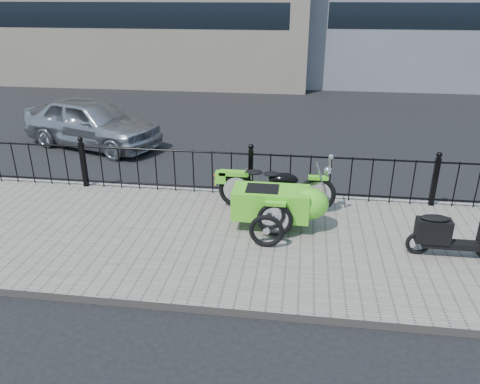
# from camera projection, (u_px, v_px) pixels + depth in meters

# --- Properties ---
(ground) EXTENTS (120.00, 120.00, 0.00)m
(ground) POSITION_uv_depth(u_px,v_px,m) (242.00, 230.00, 8.32)
(ground) COLOR black
(ground) RESTS_ON ground
(sidewalk) EXTENTS (30.00, 3.80, 0.12)m
(sidewalk) POSITION_uv_depth(u_px,v_px,m) (238.00, 241.00, 7.85)
(sidewalk) COLOR slate
(sidewalk) RESTS_ON ground
(curb) EXTENTS (30.00, 0.10, 0.12)m
(curb) POSITION_uv_depth(u_px,v_px,m) (251.00, 195.00, 9.61)
(curb) COLOR gray
(curb) RESTS_ON ground
(iron_fence) EXTENTS (14.11, 0.11, 1.08)m
(iron_fence) POSITION_uv_depth(u_px,v_px,m) (251.00, 173.00, 9.27)
(iron_fence) COLOR black
(iron_fence) RESTS_ON sidewalk
(motorcycle_sidecar) EXTENTS (2.28, 1.48, 0.98)m
(motorcycle_sidecar) POSITION_uv_depth(u_px,v_px,m) (282.00, 200.00, 8.09)
(motorcycle_sidecar) COLOR black
(motorcycle_sidecar) RESTS_ON sidewalk
(scooter) EXTENTS (1.41, 0.41, 0.96)m
(scooter) POSITION_uv_depth(u_px,v_px,m) (448.00, 235.00, 7.15)
(scooter) COLOR black
(scooter) RESTS_ON sidewalk
(spare_tire) EXTENTS (0.57, 0.10, 0.57)m
(spare_tire) POSITION_uv_depth(u_px,v_px,m) (266.00, 231.00, 7.44)
(spare_tire) COLOR black
(spare_tire) RESTS_ON sidewalk
(sedan_car) EXTENTS (4.20, 2.74, 1.33)m
(sedan_car) POSITION_uv_depth(u_px,v_px,m) (92.00, 122.00, 12.56)
(sedan_car) COLOR #A4A7AB
(sedan_car) RESTS_ON ground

